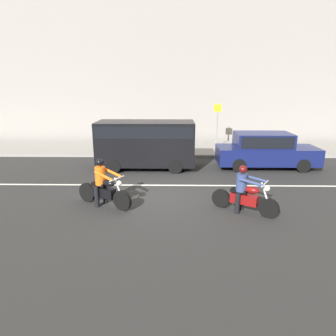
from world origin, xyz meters
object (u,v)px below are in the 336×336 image
(street_sign_post, at_px, (217,122))
(pedestrian_bystander, at_px, (169,133))
(motorcycle_with_rider_denim_blue, at_px, (244,193))
(parked_sedan_navy, at_px, (265,150))
(motorcycle_with_rider_orange_stripe, at_px, (103,187))
(parked_van_black, at_px, (146,142))

(street_sign_post, distance_m, pedestrian_bystander, 3.05)
(motorcycle_with_rider_denim_blue, distance_m, parked_sedan_navy, 5.86)
(street_sign_post, bearing_deg, pedestrian_bystander, -169.38)
(motorcycle_with_rider_denim_blue, relative_size, street_sign_post, 0.71)
(motorcycle_with_rider_orange_stripe, xyz_separation_m, street_sign_post, (5.00, 9.21, 1.11))
(parked_sedan_navy, distance_m, pedestrian_bystander, 5.99)
(parked_van_black, relative_size, parked_sedan_navy, 0.96)
(parked_sedan_navy, bearing_deg, motorcycle_with_rider_orange_stripe, -143.78)
(pedestrian_bystander, bearing_deg, street_sign_post, 10.62)
(motorcycle_with_rider_orange_stripe, xyz_separation_m, motorcycle_with_rider_denim_blue, (4.55, -0.46, -0.03))
(motorcycle_with_rider_orange_stripe, bearing_deg, street_sign_post, 61.49)
(motorcycle_with_rider_orange_stripe, relative_size, pedestrian_bystander, 1.16)
(motorcycle_with_rider_orange_stripe, xyz_separation_m, parked_sedan_navy, (6.77, 4.96, 0.23))
(motorcycle_with_rider_orange_stripe, height_order, street_sign_post, street_sign_post)
(motorcycle_with_rider_denim_blue, bearing_deg, pedestrian_bystander, 105.26)
(parked_sedan_navy, height_order, street_sign_post, street_sign_post)
(street_sign_post, bearing_deg, motorcycle_with_rider_orange_stripe, -118.51)
(parked_van_black, xyz_separation_m, pedestrian_bystander, (1.07, 3.89, -0.18))
(parked_van_black, bearing_deg, motorcycle_with_rider_denim_blue, -55.80)
(motorcycle_with_rider_denim_blue, distance_m, parked_van_black, 6.36)
(parked_sedan_navy, distance_m, street_sign_post, 4.69)
(motorcycle_with_rider_denim_blue, xyz_separation_m, parked_van_black, (-3.56, 5.23, 0.69))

